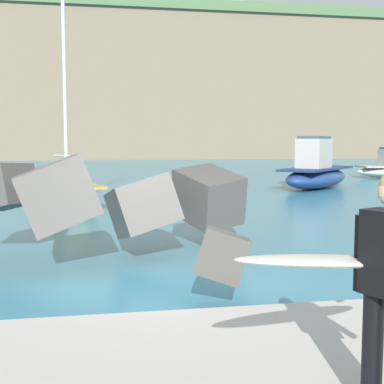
# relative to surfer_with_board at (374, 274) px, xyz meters

# --- Properties ---
(ground_plane) EXTENTS (400.00, 400.00, 0.00)m
(ground_plane) POSITION_rel_surfer_with_board_xyz_m (-0.91, 4.39, -1.28)
(ground_plane) COLOR teal
(breakwater_jetty) EXTENTS (30.59, 6.21, 3.26)m
(breakwater_jetty) POSITION_rel_surfer_with_board_xyz_m (-0.27, 5.89, 0.14)
(breakwater_jetty) COLOR #3D3A38
(breakwater_jetty) RESTS_ON ground
(surfer_with_board) EXTENTS (2.05, 1.48, 1.78)m
(surfer_with_board) POSITION_rel_surfer_with_board_xyz_m (0.00, 0.00, 0.00)
(surfer_with_board) COLOR black
(surfer_with_board) RESTS_ON walkway_path
(boat_near_right) EXTENTS (5.33, 5.37, 2.43)m
(boat_near_right) POSITION_rel_surfer_with_board_xyz_m (8.17, 19.66, -0.53)
(boat_near_right) COLOR navy
(boat_near_right) RESTS_ON ground
(boat_mid_left) EXTENTS (3.01, 4.37, 7.80)m
(boat_mid_left) POSITION_rel_surfer_with_board_xyz_m (-2.98, 14.32, -0.77)
(boat_mid_left) COLOR #EAC64C
(boat_mid_left) RESTS_ON ground
(headland_bluff) EXTENTS (85.93, 40.47, 18.46)m
(headland_bluff) POSITION_rel_surfer_with_board_xyz_m (-4.69, 77.59, 7.97)
(headland_bluff) COLOR #756651
(headland_bluff) RESTS_ON ground
(station_building_west) EXTENTS (5.68, 5.99, 4.02)m
(station_building_west) POSITION_rel_surfer_with_board_xyz_m (-8.65, 85.68, 19.20)
(station_building_west) COLOR silver
(station_building_west) RESTS_ON headland_bluff
(station_building_east) EXTENTS (7.33, 4.38, 4.87)m
(station_building_east) POSITION_rel_surfer_with_board_xyz_m (1.64, 75.23, 19.63)
(station_building_east) COLOR #B2ADA3
(station_building_east) RESTS_ON headland_bluff
(station_building_annex) EXTENTS (7.52, 6.00, 4.99)m
(station_building_annex) POSITION_rel_surfer_with_board_xyz_m (2.66, 83.39, 19.69)
(station_building_annex) COLOR beige
(station_building_annex) RESTS_ON headland_bluff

